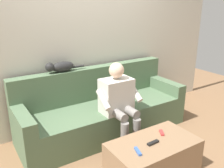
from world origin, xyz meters
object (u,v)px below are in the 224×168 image
at_px(coffee_table, 153,157).
at_px(remote_blue, 138,151).
at_px(remote_red, 162,133).
at_px(remote_black, 153,143).
at_px(couch, 103,112).
at_px(person_solo_seated, 119,100).
at_px(cat_on_backrest, 60,67).

relative_size(coffee_table, remote_blue, 7.11).
distance_m(remote_blue, remote_red, 0.47).
relative_size(remote_blue, remote_red, 1.18).
bearing_deg(remote_black, remote_blue, -174.59).
height_order(couch, remote_blue, couch).
distance_m(coffee_table, remote_red, 0.29).
bearing_deg(remote_blue, remote_black, 115.02).
distance_m(couch, coffee_table, 1.08).
distance_m(person_solo_seated, remote_red, 0.68).
bearing_deg(remote_red, couch, -138.14).
bearing_deg(remote_black, person_solo_seated, 82.84).
distance_m(coffee_table, remote_black, 0.20).
height_order(remote_blue, remote_black, same).
xyz_separation_m(cat_on_backrest, remote_black, (-0.45, 1.36, -0.58)).
relative_size(couch, remote_black, 16.81).
distance_m(coffee_table, remote_blue, 0.33).
height_order(couch, remote_red, couch).
bearing_deg(cat_on_backrest, remote_black, 108.44).
xyz_separation_m(couch, remote_black, (0.03, 1.09, 0.08)).
bearing_deg(coffee_table, remote_black, 33.44).
bearing_deg(couch, remote_red, 100.89).
bearing_deg(couch, person_solo_seated, 93.07).
relative_size(coffee_table, remote_red, 8.36).
height_order(couch, coffee_table, couch).
xyz_separation_m(couch, person_solo_seated, (-0.02, 0.38, 0.31)).
bearing_deg(person_solo_seated, remote_blue, 69.51).
bearing_deg(couch, remote_blue, 76.97).
relative_size(coffee_table, person_solo_seated, 0.89).
bearing_deg(cat_on_backrest, remote_red, 118.36).
xyz_separation_m(coffee_table, remote_black, (0.03, 0.02, 0.20)).
distance_m(coffee_table, cat_on_backrest, 1.62).
relative_size(couch, person_solo_seated, 2.19).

